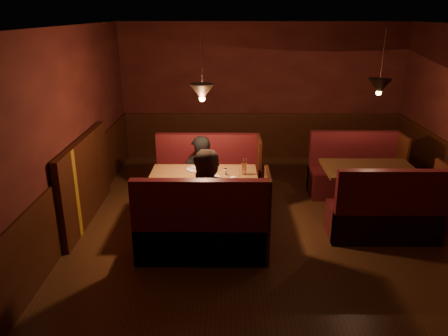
{
  "coord_description": "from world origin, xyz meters",
  "views": [
    {
      "loc": [
        -0.75,
        -5.82,
        3.08
      ],
      "look_at": [
        -0.79,
        0.12,
        0.95
      ],
      "focal_mm": 35.0,
      "sensor_mm": 36.0,
      "label": 1
    }
  ],
  "objects_px": {
    "diner_a": "(200,163)",
    "diner_b": "(210,188)",
    "second_table": "(368,180)",
    "second_bench_near": "(387,217)",
    "main_bench_near": "(203,233)",
    "main_table": "(205,187)",
    "main_bench_far": "(209,182)",
    "second_bench_far": "(354,175)"
  },
  "relations": [
    {
      "from": "main_table",
      "to": "diner_a",
      "type": "distance_m",
      "value": 0.66
    },
    {
      "from": "second_table",
      "to": "second_bench_far",
      "type": "distance_m",
      "value": 0.87
    },
    {
      "from": "second_table",
      "to": "main_table",
      "type": "bearing_deg",
      "value": -169.43
    },
    {
      "from": "diner_a",
      "to": "diner_b",
      "type": "bearing_deg",
      "value": 84.8
    },
    {
      "from": "main_table",
      "to": "second_bench_far",
      "type": "height_order",
      "value": "second_bench_far"
    },
    {
      "from": "main_bench_far",
      "to": "second_bench_far",
      "type": "distance_m",
      "value": 2.6
    },
    {
      "from": "diner_a",
      "to": "diner_b",
      "type": "height_order",
      "value": "diner_b"
    },
    {
      "from": "second_bench_far",
      "to": "main_table",
      "type": "bearing_deg",
      "value": -152.99
    },
    {
      "from": "second_bench_near",
      "to": "diner_a",
      "type": "bearing_deg",
      "value": 159.68
    },
    {
      "from": "diner_b",
      "to": "second_bench_far",
      "type": "bearing_deg",
      "value": 41.65
    },
    {
      "from": "main_bench_far",
      "to": "diner_b",
      "type": "bearing_deg",
      "value": -86.79
    },
    {
      "from": "main_table",
      "to": "main_bench_near",
      "type": "bearing_deg",
      "value": -88.91
    },
    {
      "from": "main_table",
      "to": "second_bench_near",
      "type": "bearing_deg",
      "value": -8.04
    },
    {
      "from": "second_table",
      "to": "second_bench_far",
      "type": "relative_size",
      "value": 0.9
    },
    {
      "from": "second_bench_near",
      "to": "diner_a",
      "type": "height_order",
      "value": "diner_a"
    },
    {
      "from": "second_table",
      "to": "second_bench_near",
      "type": "distance_m",
      "value": 0.87
    },
    {
      "from": "diner_b",
      "to": "diner_a",
      "type": "bearing_deg",
      "value": 103.52
    },
    {
      "from": "main_bench_far",
      "to": "second_table",
      "type": "distance_m",
      "value": 2.58
    },
    {
      "from": "second_bench_far",
      "to": "diner_b",
      "type": "height_order",
      "value": "diner_b"
    },
    {
      "from": "diner_a",
      "to": "main_bench_near",
      "type": "bearing_deg",
      "value": 79.87
    },
    {
      "from": "diner_b",
      "to": "main_bench_far",
      "type": "bearing_deg",
      "value": 97.41
    },
    {
      "from": "main_table",
      "to": "diner_a",
      "type": "bearing_deg",
      "value": 99.03
    },
    {
      "from": "second_table",
      "to": "diner_b",
      "type": "xyz_separation_m",
      "value": [
        -2.45,
        -1.06,
        0.28
      ]
    },
    {
      "from": "diner_b",
      "to": "main_bench_near",
      "type": "bearing_deg",
      "value": -101.05
    },
    {
      "from": "main_table",
      "to": "second_bench_near",
      "type": "relative_size",
      "value": 1.01
    },
    {
      "from": "diner_a",
      "to": "second_table",
      "type": "bearing_deg",
      "value": 162.17
    },
    {
      "from": "main_table",
      "to": "main_bench_far",
      "type": "height_order",
      "value": "main_bench_far"
    },
    {
      "from": "second_bench_far",
      "to": "diner_b",
      "type": "distance_m",
      "value": 3.17
    },
    {
      "from": "second_bench_far",
      "to": "main_bench_far",
      "type": "bearing_deg",
      "value": -170.54
    },
    {
      "from": "main_bench_near",
      "to": "diner_a",
      "type": "relative_size",
      "value": 1.07
    },
    {
      "from": "main_bench_far",
      "to": "main_table",
      "type": "bearing_deg",
      "value": -91.09
    },
    {
      "from": "main_table",
      "to": "diner_b",
      "type": "relative_size",
      "value": 0.9
    },
    {
      "from": "main_bench_far",
      "to": "second_bench_far",
      "type": "relative_size",
      "value": 1.11
    },
    {
      "from": "second_bench_far",
      "to": "second_bench_near",
      "type": "xyz_separation_m",
      "value": [
        0.0,
        -1.68,
        0.0
      ]
    },
    {
      "from": "second_bench_far",
      "to": "diner_a",
      "type": "distance_m",
      "value": 2.81
    },
    {
      "from": "second_table",
      "to": "diner_a",
      "type": "xyz_separation_m",
      "value": [
        -2.65,
        0.15,
        0.22
      ]
    },
    {
      "from": "main_table",
      "to": "second_bench_near",
      "type": "distance_m",
      "value": 2.62
    },
    {
      "from": "second_table",
      "to": "second_bench_far",
      "type": "height_order",
      "value": "second_bench_far"
    },
    {
      "from": "main_bench_far",
      "to": "diner_b",
      "type": "distance_m",
      "value": 1.56
    },
    {
      "from": "main_table",
      "to": "main_bench_far",
      "type": "distance_m",
      "value": 0.93
    },
    {
      "from": "second_bench_far",
      "to": "second_bench_near",
      "type": "distance_m",
      "value": 1.68
    },
    {
      "from": "main_bench_near",
      "to": "second_table",
      "type": "height_order",
      "value": "main_bench_near"
    }
  ]
}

